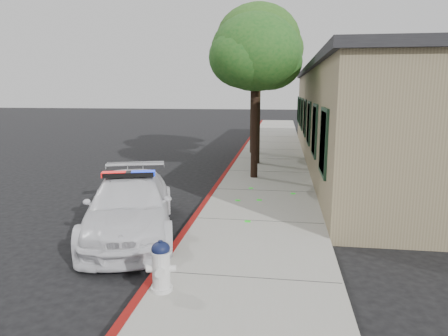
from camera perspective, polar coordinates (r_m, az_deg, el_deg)
ground at (r=10.03m, az=-4.60°, el=-7.81°), size 120.00×120.00×0.00m
sidewalk at (r=12.66m, az=5.53°, el=-3.48°), size 3.20×60.00×0.15m
red_curb at (r=12.82m, az=-1.37°, el=-3.23°), size 0.14×60.00×0.16m
clapboard_building at (r=18.84m, az=22.36°, el=6.81°), size 7.30×20.89×4.24m
police_car at (r=9.37m, az=-13.12°, el=-5.15°), size 3.09×4.91×1.44m
fire_hydrant at (r=6.47m, az=-8.87°, el=-13.48°), size 0.47×0.41×0.81m
street_tree_near at (r=14.24m, az=4.53°, el=15.49°), size 3.15×3.08×5.63m
street_tree_mid at (r=17.19m, az=4.87°, el=17.05°), size 3.64×3.41×6.51m
street_tree_far at (r=20.07m, az=4.38°, el=15.61°), size 3.41×3.38×6.26m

